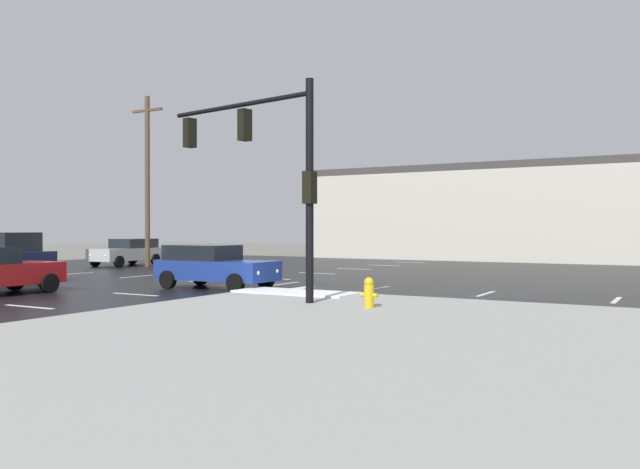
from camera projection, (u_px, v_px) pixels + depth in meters
The scene contains 11 objects.
ground_plane at pixel (244, 282), 27.10m from camera, with size 120.00×120.00×0.00m, color slate.
road_asphalt at pixel (244, 282), 27.10m from camera, with size 44.00×44.00×0.02m, color black.
sidewalk_corner at pixel (402, 360), 10.72m from camera, with size 18.00×18.00×0.14m, color #9E9E99.
snow_strip_curbside at pixel (296, 292), 21.14m from camera, with size 4.00×1.60×0.06m, color white.
lane_markings at pixel (248, 286), 25.30m from camera, with size 36.15×36.15×0.01m.
traffic_signal_mast at pixel (268, 157), 19.35m from camera, with size 5.81×1.29×6.21m.
fire_hydrant at pixel (369, 292), 17.24m from camera, with size 0.48×0.26×0.79m.
strip_building_background at pixel (498, 213), 46.98m from camera, with size 26.51×8.00×6.61m.
sedan_silver at pixel (128, 251), 39.10m from camera, with size 2.23×4.62×1.58m.
sedan_blue at pixel (213, 266), 24.10m from camera, with size 4.55×2.04×1.58m.
utility_pole_far at pixel (147, 178), 37.66m from camera, with size 2.20×0.28×9.73m.
Camera 1 is at (16.16, -21.95, 2.20)m, focal length 37.21 mm.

